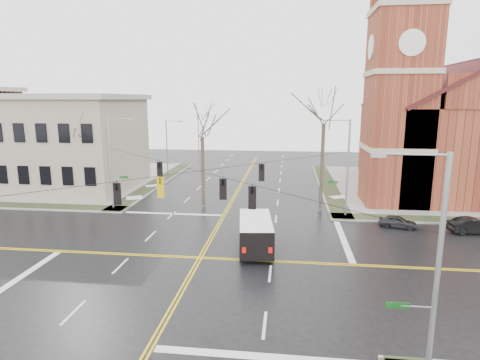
# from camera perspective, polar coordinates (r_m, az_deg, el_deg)

# --- Properties ---
(ground) EXTENTS (120.00, 120.00, 0.00)m
(ground) POSITION_cam_1_polar(r_m,az_deg,el_deg) (28.80, -5.69, -10.95)
(ground) COLOR black
(ground) RESTS_ON ground
(sidewalks) EXTENTS (80.00, 80.00, 0.17)m
(sidewalks) POSITION_cam_1_polar(r_m,az_deg,el_deg) (28.77, -5.69, -10.81)
(sidewalks) COLOR gray
(sidewalks) RESTS_ON ground
(road_markings) EXTENTS (100.00, 100.00, 0.01)m
(road_markings) POSITION_cam_1_polar(r_m,az_deg,el_deg) (28.80, -5.69, -10.94)
(road_markings) COLOR gold
(road_markings) RESTS_ON ground
(church) EXTENTS (24.28, 27.48, 27.50)m
(church) POSITION_cam_1_polar(r_m,az_deg,el_deg) (54.20, 27.41, 7.52)
(church) COLOR maroon
(church) RESTS_ON ground
(civic_building_a) EXTENTS (18.00, 14.00, 11.00)m
(civic_building_a) POSITION_cam_1_polar(r_m,az_deg,el_deg) (54.07, -24.41, 4.64)
(civic_building_a) COLOR gray
(civic_building_a) RESTS_ON ground
(signal_pole_ne) EXTENTS (2.75, 0.22, 9.00)m
(signal_pole_ne) POSITION_cam_1_polar(r_m,az_deg,el_deg) (38.33, 14.83, 2.06)
(signal_pole_ne) COLOR gray
(signal_pole_ne) RESTS_ON ground
(signal_pole_nw) EXTENTS (2.75, 0.22, 9.00)m
(signal_pole_nw) POSITION_cam_1_polar(r_m,az_deg,el_deg) (41.69, -17.72, 2.63)
(signal_pole_nw) COLOR gray
(signal_pole_nw) RESTS_ON ground
(signal_pole_se) EXTENTS (2.75, 0.22, 9.00)m
(signal_pole_se) POSITION_cam_1_polar(r_m,az_deg,el_deg) (16.57, 25.78, -10.95)
(signal_pole_se) COLOR gray
(signal_pole_se) RESTS_ON ground
(span_wires) EXTENTS (23.02, 23.02, 0.03)m
(span_wires) POSITION_cam_1_polar(r_m,az_deg,el_deg) (27.06, -5.94, 1.29)
(span_wires) COLOR black
(span_wires) RESTS_ON ground
(traffic_signals) EXTENTS (8.21, 8.26, 1.30)m
(traffic_signals) POSITION_cam_1_polar(r_m,az_deg,el_deg) (26.56, -6.22, -0.56)
(traffic_signals) COLOR black
(traffic_signals) RESTS_ON ground
(streetlight_north_a) EXTENTS (2.30, 0.20, 8.00)m
(streetlight_north_a) POSITION_cam_1_polar(r_m,az_deg,el_deg) (56.83, -10.22, 4.71)
(streetlight_north_a) COLOR gray
(streetlight_north_a) RESTS_ON ground
(streetlight_north_b) EXTENTS (2.30, 0.20, 8.00)m
(streetlight_north_b) POSITION_cam_1_polar(r_m,az_deg,el_deg) (76.08, -5.83, 6.50)
(streetlight_north_b) COLOR gray
(streetlight_north_b) RESTS_ON ground
(cargo_van) EXTENTS (3.03, 6.28, 2.30)m
(cargo_van) POSITION_cam_1_polar(r_m,az_deg,el_deg) (29.95, 2.21, -7.23)
(cargo_van) COLOR white
(cargo_van) RESTS_ON ground
(parked_car_a) EXTENTS (3.32, 2.01, 1.06)m
(parked_car_a) POSITION_cam_1_polar(r_m,az_deg,el_deg) (37.41, 21.50, -5.54)
(parked_car_a) COLOR black
(parked_car_a) RESTS_ON ground
(parked_car_b) EXTENTS (4.10, 1.86, 1.31)m
(parked_car_b) POSITION_cam_1_polar(r_m,az_deg,el_deg) (38.60, 30.28, -5.63)
(parked_car_b) COLOR black
(parked_car_b) RESTS_ON ground
(tree_nw_far) EXTENTS (4.00, 4.00, 10.19)m
(tree_nw_far) POSITION_cam_1_polar(r_m,az_deg,el_deg) (45.05, -21.24, 6.15)
(tree_nw_far) COLOR #342B21
(tree_nw_far) RESTS_ON ground
(tree_nw_near) EXTENTS (4.00, 4.00, 10.63)m
(tree_nw_near) POSITION_cam_1_polar(r_m,az_deg,el_deg) (40.69, -5.40, 6.83)
(tree_nw_near) COLOR #342B21
(tree_nw_near) RESTS_ON ground
(tree_ne) EXTENTS (4.00, 4.00, 12.76)m
(tree_ne) POSITION_cam_1_polar(r_m,az_deg,el_deg) (39.75, 11.86, 8.72)
(tree_ne) COLOR #342B21
(tree_ne) RESTS_ON ground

